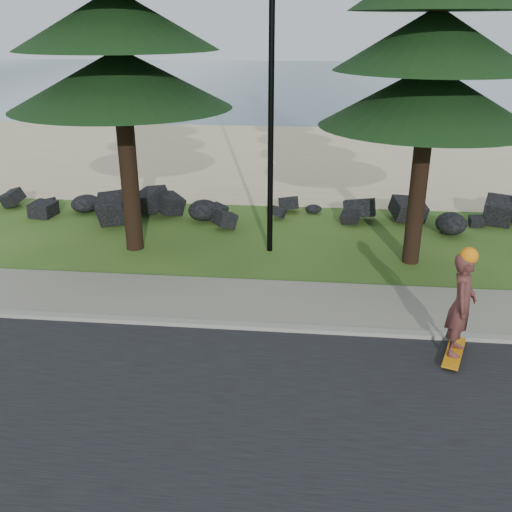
# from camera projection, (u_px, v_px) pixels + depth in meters

# --- Properties ---
(ground) EXTENTS (160.00, 160.00, 0.00)m
(ground) POSITION_uv_depth(u_px,v_px,m) (257.00, 307.00, 11.78)
(ground) COLOR #2A4B17
(ground) RESTS_ON ground
(road) EXTENTS (160.00, 7.00, 0.02)m
(road) POSITION_uv_depth(u_px,v_px,m) (223.00, 462.00, 7.63)
(road) COLOR black
(road) RESTS_ON ground
(kerb) EXTENTS (160.00, 0.20, 0.10)m
(kerb) POSITION_uv_depth(u_px,v_px,m) (252.00, 327.00, 10.93)
(kerb) COLOR gray
(kerb) RESTS_ON ground
(sidewalk) EXTENTS (160.00, 2.00, 0.08)m
(sidewalk) POSITION_uv_depth(u_px,v_px,m) (258.00, 301.00, 11.95)
(sidewalk) COLOR gray
(sidewalk) RESTS_ON ground
(beach_sand) EXTENTS (160.00, 15.00, 0.01)m
(beach_sand) POSITION_uv_depth(u_px,v_px,m) (290.00, 155.00, 25.11)
(beach_sand) COLOR tan
(beach_sand) RESTS_ON ground
(ocean) EXTENTS (160.00, 58.00, 0.01)m
(ocean) POSITION_uv_depth(u_px,v_px,m) (307.00, 79.00, 58.68)
(ocean) COLOR #345264
(ocean) RESTS_ON ground
(seawall_boulders) EXTENTS (60.00, 2.40, 1.10)m
(seawall_boulders) POSITION_uv_depth(u_px,v_px,m) (276.00, 220.00, 16.93)
(seawall_boulders) COLOR black
(seawall_boulders) RESTS_ON ground
(lamp_post) EXTENTS (0.25, 0.14, 8.14)m
(lamp_post) POSITION_uv_depth(u_px,v_px,m) (271.00, 84.00, 13.14)
(lamp_post) COLOR black
(lamp_post) RESTS_ON ground
(skateboarder) EXTENTS (0.64, 1.13, 2.06)m
(skateboarder) POSITION_uv_depth(u_px,v_px,m) (462.00, 305.00, 9.63)
(skateboarder) COLOR orange
(skateboarder) RESTS_ON ground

